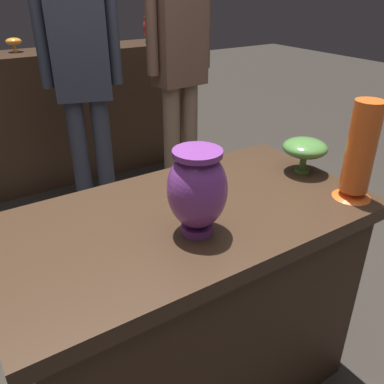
{
  "coord_description": "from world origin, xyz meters",
  "views": [
    {
      "loc": [
        -0.59,
        -0.93,
        1.45
      ],
      "look_at": [
        -0.02,
        -0.06,
        0.9
      ],
      "focal_mm": 38.06,
      "sensor_mm": 36.0,
      "label": 1
    }
  ],
  "objects_px": {
    "vase_tall_behind": "(360,154)",
    "shelf_vase_far_right": "(150,28)",
    "shelf_vase_center": "(14,42)",
    "vase_centerpiece": "(197,189)",
    "visitor_center_back": "(82,73)",
    "vase_left_accent": "(305,148)",
    "shelf_vase_right": "(92,39)",
    "visitor_near_right": "(180,57)"
  },
  "relations": [
    {
      "from": "vase_left_accent",
      "to": "shelf_vase_far_right",
      "type": "relative_size",
      "value": 0.86
    },
    {
      "from": "vase_centerpiece",
      "to": "visitor_near_right",
      "type": "bearing_deg",
      "value": 60.19
    },
    {
      "from": "vase_centerpiece",
      "to": "visitor_near_right",
      "type": "relative_size",
      "value": 0.15
    },
    {
      "from": "vase_centerpiece",
      "to": "visitor_near_right",
      "type": "xyz_separation_m",
      "value": [
        0.83,
        1.45,
        0.07
      ]
    },
    {
      "from": "vase_left_accent",
      "to": "visitor_near_right",
      "type": "relative_size",
      "value": 0.1
    },
    {
      "from": "vase_centerpiece",
      "to": "visitor_center_back",
      "type": "bearing_deg",
      "value": 81.4
    },
    {
      "from": "vase_left_accent",
      "to": "shelf_vase_far_right",
      "type": "height_order",
      "value": "shelf_vase_far_right"
    },
    {
      "from": "shelf_vase_center",
      "to": "visitor_near_right",
      "type": "bearing_deg",
      "value": -49.51
    },
    {
      "from": "shelf_vase_center",
      "to": "visitor_near_right",
      "type": "relative_size",
      "value": 0.06
    },
    {
      "from": "vase_left_accent",
      "to": "visitor_center_back",
      "type": "relative_size",
      "value": 0.1
    },
    {
      "from": "visitor_near_right",
      "to": "vase_left_accent",
      "type": "bearing_deg",
      "value": 74.46
    },
    {
      "from": "vase_tall_behind",
      "to": "shelf_vase_center",
      "type": "distance_m",
      "value": 2.53
    },
    {
      "from": "vase_tall_behind",
      "to": "visitor_center_back",
      "type": "xyz_separation_m",
      "value": [
        -0.31,
        1.7,
        0.0
      ]
    },
    {
      "from": "vase_centerpiece",
      "to": "shelf_vase_center",
      "type": "height_order",
      "value": "shelf_vase_center"
    },
    {
      "from": "shelf_vase_center",
      "to": "shelf_vase_far_right",
      "type": "relative_size",
      "value": 0.55
    },
    {
      "from": "vase_left_accent",
      "to": "visitor_near_right",
      "type": "bearing_deg",
      "value": 78.62
    },
    {
      "from": "shelf_vase_center",
      "to": "visitor_near_right",
      "type": "xyz_separation_m",
      "value": [
        0.79,
        -0.93,
        -0.05
      ]
    },
    {
      "from": "vase_centerpiece",
      "to": "vase_left_accent",
      "type": "distance_m",
      "value": 0.58
    },
    {
      "from": "visitor_center_back",
      "to": "shelf_vase_far_right",
      "type": "bearing_deg",
      "value": -121.15
    },
    {
      "from": "vase_centerpiece",
      "to": "shelf_vase_far_right",
      "type": "distance_m",
      "value": 2.56
    },
    {
      "from": "vase_centerpiece",
      "to": "vase_tall_behind",
      "type": "xyz_separation_m",
      "value": [
        0.55,
        -0.1,
        0.01
      ]
    },
    {
      "from": "vase_centerpiece",
      "to": "visitor_center_back",
      "type": "distance_m",
      "value": 1.61
    },
    {
      "from": "vase_centerpiece",
      "to": "shelf_vase_far_right",
      "type": "xyz_separation_m",
      "value": [
        1.08,
        2.31,
        0.16
      ]
    },
    {
      "from": "shelf_vase_center",
      "to": "shelf_vase_far_right",
      "type": "bearing_deg",
      "value": -3.25
    },
    {
      "from": "vase_left_accent",
      "to": "visitor_center_back",
      "type": "xyz_separation_m",
      "value": [
        -0.32,
        1.46,
        0.06
      ]
    },
    {
      "from": "shelf_vase_right",
      "to": "visitor_near_right",
      "type": "distance_m",
      "value": 0.83
    },
    {
      "from": "vase_tall_behind",
      "to": "shelf_vase_far_right",
      "type": "distance_m",
      "value": 2.48
    },
    {
      "from": "vase_tall_behind",
      "to": "visitor_center_back",
      "type": "distance_m",
      "value": 1.72
    },
    {
      "from": "shelf_vase_far_right",
      "to": "vase_left_accent",
      "type": "bearing_deg",
      "value": -103.26
    },
    {
      "from": "shelf_vase_center",
      "to": "shelf_vase_right",
      "type": "xyz_separation_m",
      "value": [
        0.52,
        -0.14,
        -0.01
      ]
    },
    {
      "from": "shelf_vase_center",
      "to": "shelf_vase_right",
      "type": "distance_m",
      "value": 0.54
    },
    {
      "from": "visitor_near_right",
      "to": "visitor_center_back",
      "type": "bearing_deg",
      "value": -18.13
    },
    {
      "from": "shelf_vase_far_right",
      "to": "visitor_center_back",
      "type": "distance_m",
      "value": 1.11
    },
    {
      "from": "shelf_vase_center",
      "to": "visitor_center_back",
      "type": "relative_size",
      "value": 0.07
    },
    {
      "from": "shelf_vase_center",
      "to": "shelf_vase_far_right",
      "type": "xyz_separation_m",
      "value": [
        1.04,
        -0.06,
        0.04
      ]
    },
    {
      "from": "visitor_center_back",
      "to": "shelf_vase_right",
      "type": "bearing_deg",
      "value": -98.21
    },
    {
      "from": "shelf_vase_right",
      "to": "visitor_near_right",
      "type": "bearing_deg",
      "value": -71.02
    },
    {
      "from": "shelf_vase_center",
      "to": "visitor_near_right",
      "type": "distance_m",
      "value": 1.22
    },
    {
      "from": "shelf_vase_far_right",
      "to": "shelf_vase_center",
      "type": "bearing_deg",
      "value": 176.75
    },
    {
      "from": "vase_tall_behind",
      "to": "visitor_near_right",
      "type": "relative_size",
      "value": 0.19
    },
    {
      "from": "vase_centerpiece",
      "to": "vase_left_accent",
      "type": "bearing_deg",
      "value": 12.98
    },
    {
      "from": "shelf_vase_center",
      "to": "shelf_vase_far_right",
      "type": "distance_m",
      "value": 1.04
    }
  ]
}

